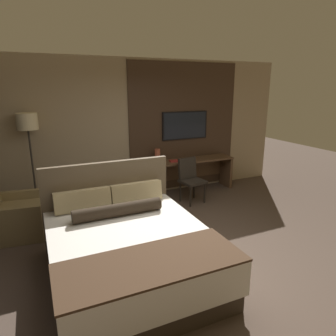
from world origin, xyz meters
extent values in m
plane|color=#4C3D33|center=(0.00, 0.00, 0.00)|extent=(16.00, 16.00, 0.00)
cube|color=tan|center=(0.00, 2.60, 1.40)|extent=(7.20, 0.06, 2.80)
cube|color=#3D2B1E|center=(1.28, 2.56, 1.40)|extent=(2.50, 0.03, 2.70)
cube|color=#33281E|center=(-0.83, -0.19, 0.11)|extent=(1.75, 2.03, 0.22)
cube|color=silver|center=(-0.83, -0.19, 0.41)|extent=(1.80, 2.09, 0.39)
cube|color=#422D1E|center=(-0.83, -0.87, 0.62)|extent=(1.82, 0.73, 0.02)
cube|color=brown|center=(-0.83, 0.89, 0.61)|extent=(1.84, 0.08, 1.21)
cube|color=tan|center=(-1.22, 0.75, 0.75)|extent=(0.76, 0.23, 0.31)
cube|color=tan|center=(-0.45, 0.75, 0.75)|extent=(0.76, 0.23, 0.31)
cylinder|color=#2D2319|center=(-0.83, 0.34, 0.69)|extent=(1.17, 0.17, 0.17)
cube|color=brown|center=(1.28, 2.29, 0.71)|extent=(2.00, 0.48, 0.03)
cube|color=brown|center=(0.31, 2.29, 0.35)|extent=(0.06, 0.43, 0.69)
cube|color=brown|center=(2.25, 2.29, 0.35)|extent=(0.06, 0.43, 0.69)
cube|color=brown|center=(1.28, 2.51, 0.41)|extent=(1.88, 0.02, 0.35)
cube|color=black|center=(1.28, 2.52, 1.44)|extent=(1.06, 0.04, 0.60)
cube|color=black|center=(1.28, 2.50, 1.44)|extent=(1.00, 0.01, 0.55)
cube|color=#28231E|center=(1.04, 1.70, 0.43)|extent=(0.50, 0.49, 0.05)
cube|color=#28231E|center=(1.01, 1.88, 0.67)|extent=(0.42, 0.17, 0.42)
cylinder|color=black|center=(0.89, 1.50, 0.20)|extent=(0.04, 0.04, 0.41)
cylinder|color=black|center=(1.24, 1.56, 0.20)|extent=(0.04, 0.04, 0.41)
cylinder|color=black|center=(0.83, 1.83, 0.20)|extent=(0.04, 0.04, 0.41)
cylinder|color=black|center=(1.18, 1.89, 0.20)|extent=(0.04, 0.04, 0.41)
cube|color=olive|center=(-2.12, 1.67, 0.22)|extent=(0.90, 0.77, 0.44)
cube|color=olive|center=(-2.17, 1.28, 0.29)|extent=(0.84, 0.20, 0.58)
cube|color=olive|center=(-2.07, 2.05, 0.29)|extent=(0.84, 0.20, 0.58)
cylinder|color=#282623|center=(-1.81, 2.34, 0.01)|extent=(0.28, 0.28, 0.03)
cylinder|color=#332D28|center=(-1.81, 2.34, 0.79)|extent=(0.03, 0.03, 1.59)
cylinder|color=beige|center=(-1.81, 2.34, 1.69)|extent=(0.34, 0.34, 0.28)
cylinder|color=#B2563D|center=(0.56, 2.35, 0.87)|extent=(0.12, 0.12, 0.28)
cube|color=maroon|center=(0.91, 2.26, 0.74)|extent=(0.24, 0.18, 0.03)
camera|label=1|loc=(-1.74, -3.24, 2.25)|focal=32.00mm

